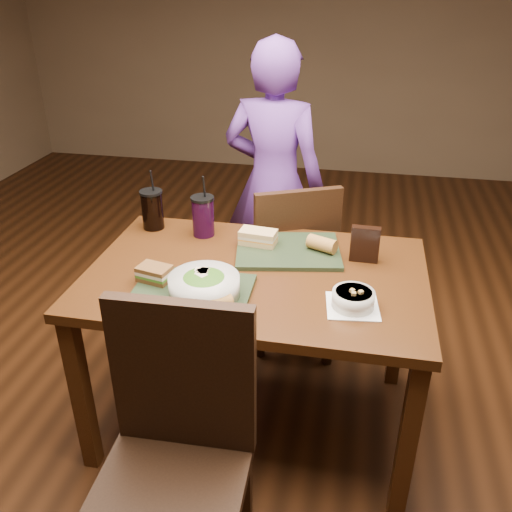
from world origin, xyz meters
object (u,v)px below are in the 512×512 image
Objects in this scene: chip_bag at (365,244)px; tray_far at (288,251)px; baguette_far at (322,244)px; chair_near at (175,449)px; salad_bowl at (204,285)px; baguette_near at (216,305)px; sandwich_far at (258,237)px; cup_cola at (152,209)px; sandwich_near at (155,273)px; diner at (274,184)px; dining_table at (256,292)px; cup_berry at (203,216)px; tray_near at (191,293)px; soup_bowl at (353,299)px; chair_far at (299,263)px.

tray_far is at bearing 179.27° from chip_bag.
chair_near is at bearing -109.72° from baguette_far.
salad_bowl is 0.12m from baguette_near.
cup_cola reaches higher than sandwich_far.
salad_bowl is at bearing -103.83° from sandwich_far.
baguette_far is at bearing 70.28° from chair_near.
sandwich_far is 0.53m from baguette_near.
chair_near is at bearing -65.71° from sandwich_near.
chip_bag is at bearing 36.42° from salad_bowl.
diner reaches higher than sandwich_near.
baguette_near is (-0.04, -0.53, -0.00)m from sandwich_far.
diner is 3.61× the size of tray_far.
dining_table is 0.31m from salad_bowl.
cup_berry is at bearing 172.40° from chip_bag.
sandwich_far is (0.06, 0.93, 0.25)m from chair_near.
chair_near is at bearing -79.04° from tray_near.
baguette_near is at bearing -70.19° from cup_berry.
baguette_near is (0.28, -0.16, -0.00)m from sandwich_near.
tray_near is at bearing 92.90° from diner.
chip_bag is at bearing 60.90° from chair_near.
baguette_far is at bearing 110.83° from soup_bowl.
sandwich_far is 0.51m from cup_cola.
diner is 1.17m from tray_near.
tray_far is (0.19, -0.77, 0.00)m from diner.
sandwich_near is (-0.45, -0.69, 0.28)m from chair_far.
cup_berry reaches higher than soup_bowl.
salad_bowl reaches higher than sandwich_far.
baguette_near is (-0.17, -0.51, 0.04)m from tray_far.
cup_berry is at bearing -6.25° from cup_cola.
sandwich_near is 0.91× the size of chip_bag.
chip_bag reaches higher than soup_bowl.
salad_bowl is at bearing -53.82° from cup_cola.
tray_far is 0.65m from cup_cola.
baguette_near is 0.69m from chip_bag.
baguette_near reaches higher than tray_far.
baguette_far reaches higher than baguette_near.
sandwich_far is (-0.13, 0.02, 0.04)m from tray_far.
baguette_far is at bearing 174.08° from chip_bag.
diner reaches higher than chair_far.
chair_near reaches higher than baguette_near.
sandwich_near is 1.21× the size of baguette_near.
diner is at bearing 123.79° from chip_bag.
chair_near is 0.95m from tray_far.
sandwich_far reaches higher than tray_near.
diner reaches higher than chair_near.
sandwich_near reaches higher than tray_near.
cup_cola is at bearing 112.96° from chair_near.
cup_berry is at bearing 165.79° from tray_far.
tray_near is 0.49m from tray_far.
tray_near is at bearing -176.10° from soup_bowl.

